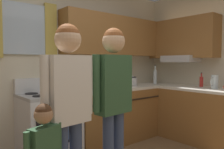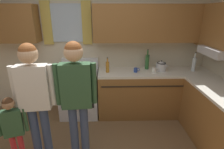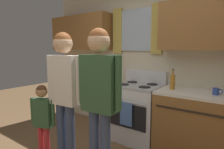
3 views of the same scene
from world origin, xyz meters
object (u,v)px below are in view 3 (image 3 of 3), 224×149
Objects in this scene: mug_cobalt_blue at (216,91)px; small_child at (43,116)px; bottle_oil_amber at (173,82)px; adult_holding_child at (64,85)px; stove_oven at (137,111)px; adult_in_plaid at (99,89)px.

mug_cobalt_blue is 2.14m from small_child.
bottle_oil_amber is at bearing 179.71° from mug_cobalt_blue.
adult_holding_child is at bearing -128.67° from bottle_oil_amber.
adult_holding_child is (-1.44, -1.13, 0.09)m from mug_cobalt_blue.
small_child reaches higher than mug_cobalt_blue.
small_child is at bearing -143.87° from mug_cobalt_blue.
adult_holding_child is (-0.35, -1.17, 0.57)m from stove_oven.
small_child is (-0.79, -0.14, -0.40)m from adult_in_plaid.
bottle_oil_amber is 0.54m from mug_cobalt_blue.
bottle_oil_amber is 2.49× the size of mug_cobalt_blue.
mug_cobalt_blue is at bearing 38.08° from adult_holding_child.
adult_in_plaid is 1.62× the size of small_child.
stove_oven is at bearing 73.40° from adult_holding_child.
mug_cobalt_blue is at bearing 50.13° from adult_in_plaid.
bottle_oil_amber reaches higher than small_child.
adult_in_plaid is (-0.93, -1.11, 0.10)m from mug_cobalt_blue.
adult_holding_child is at bearing -141.92° from mug_cobalt_blue.
mug_cobalt_blue is 1.83m from adult_holding_child.
mug_cobalt_blue is 0.11× the size of small_child.
mug_cobalt_blue is at bearing -0.29° from bottle_oil_amber.
small_child is at bearing -133.22° from bottle_oil_amber.
stove_oven reaches higher than mug_cobalt_blue.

